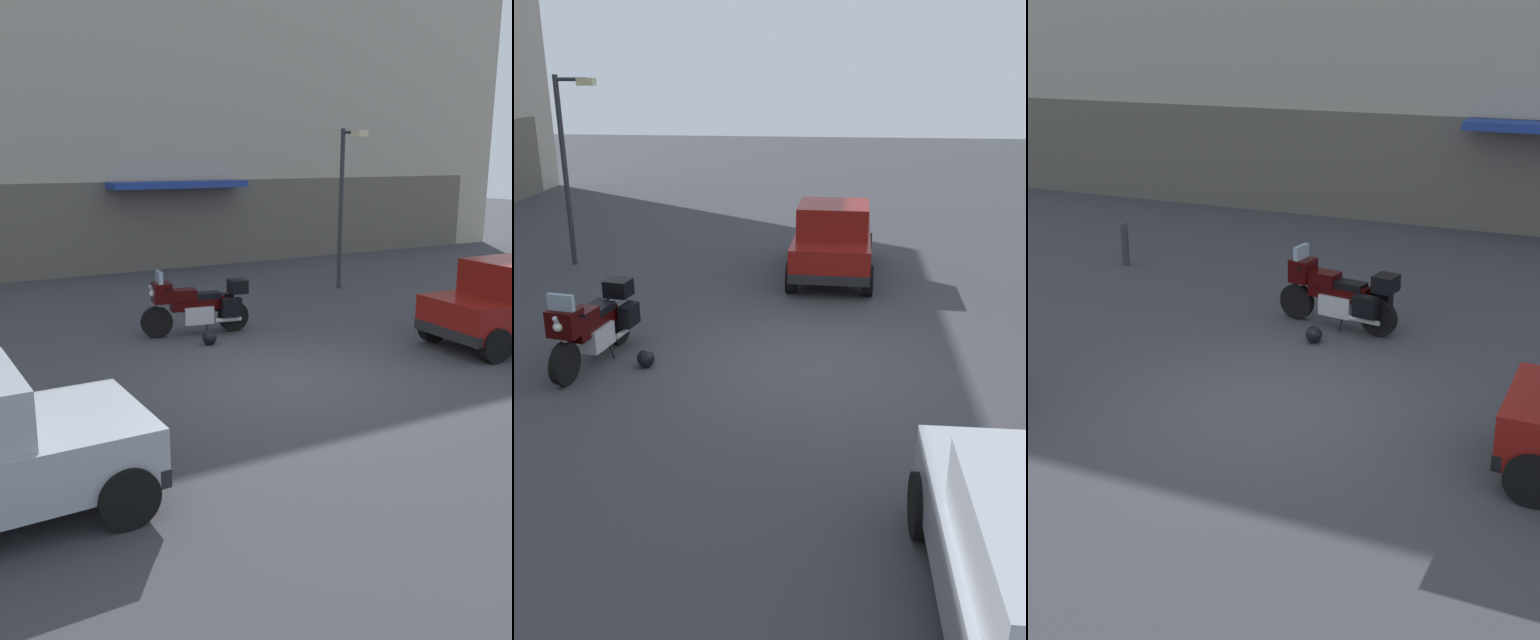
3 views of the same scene
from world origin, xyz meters
TOP-DOWN VIEW (x-y plane):
  - ground_plane at (0.00, 0.00)m, footprint 80.00×80.00m
  - building_facade_rear at (0.00, 12.52)m, footprint 33.35×3.40m
  - motorcycle at (-0.14, 3.41)m, footprint 2.25×0.92m
  - helmet at (-0.28, 2.56)m, footprint 0.28×0.28m
  - streetlamp_curbside at (5.27, 5.84)m, footprint 0.28×0.94m

SIDE VIEW (x-z plane):
  - ground_plane at x=0.00m, z-range 0.00..0.00m
  - helmet at x=-0.28m, z-range 0.00..0.28m
  - motorcycle at x=-0.14m, z-range -0.06..1.30m
  - streetlamp_curbside at x=5.27m, z-range 0.50..4.78m
  - building_facade_rear at x=0.00m, z-range -0.05..11.65m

